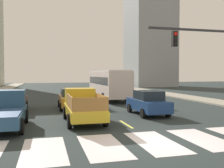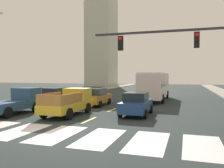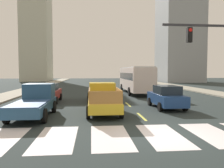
{
  "view_description": "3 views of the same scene",
  "coord_description": "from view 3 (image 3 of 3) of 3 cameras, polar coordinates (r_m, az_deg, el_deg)",
  "views": [
    {
      "loc": [
        -4.47,
        -9.82,
        2.87
      ],
      "look_at": [
        2.5,
        16.71,
        1.84
      ],
      "focal_mm": 40.55,
      "sensor_mm": 36.0,
      "label": 1
    },
    {
      "loc": [
        6.17,
        -10.32,
        2.91
      ],
      "look_at": [
        -2.25,
        16.02,
        2.02
      ],
      "focal_mm": 37.55,
      "sensor_mm": 36.0,
      "label": 2
    },
    {
      "loc": [
        -3.09,
        -9.24,
        2.79
      ],
      "look_at": [
        -0.91,
        13.71,
        1.47
      ],
      "focal_mm": 35.43,
      "sensor_mm": 36.0,
      "label": 3
    }
  ],
  "objects": [
    {
      "name": "lane_dash_1",
      "position": [
        18.71,
        4.17,
        -5.3
      ],
      "size": [
        0.16,
        2.4,
        0.01
      ],
      "primitive_type": "cube",
      "color": "#D5D651",
      "rests_on": "ground"
    },
    {
      "name": "crosswalk_stripe_4",
      "position": [
        10.14,
        12.89,
        -12.77
      ],
      "size": [
        1.64,
        3.78,
        0.01
      ],
      "primitive_type": "cube",
      "color": "silver",
      "rests_on": "ground"
    },
    {
      "name": "lane_dash_2",
      "position": [
        23.61,
        2.14,
        -3.5
      ],
      "size": [
        0.16,
        2.4,
        0.01
      ],
      "primitive_type": "cube",
      "color": "#D5D651",
      "rests_on": "ground"
    },
    {
      "name": "pickup_dark",
      "position": [
        14.7,
        -19.24,
        -4.21
      ],
      "size": [
        2.18,
        5.2,
        1.96
      ],
      "rotation": [
        0.0,
        0.0,
        -0.06
      ],
      "color": "navy",
      "rests_on": "ground"
    },
    {
      "name": "sedan_near_right",
      "position": [
        20.76,
        -3.58,
        -2.06
      ],
      "size": [
        2.02,
        4.4,
        1.72
      ],
      "rotation": [
        0.0,
        0.0,
        0.04
      ],
      "color": "#AA6F25",
      "rests_on": "ground"
    },
    {
      "name": "lane_dash_3",
      "position": [
        28.55,
        0.82,
        -2.32
      ],
      "size": [
        0.16,
        2.4,
        0.01
      ],
      "primitive_type": "cube",
      "color": "#D5D651",
      "rests_on": "ground"
    },
    {
      "name": "crosswalk_stripe_3",
      "position": [
        9.69,
        -0.4,
        -13.44
      ],
      "size": [
        1.64,
        3.78,
        0.01
      ],
      "primitive_type": "cube",
      "color": "silver",
      "rests_on": "ground"
    },
    {
      "name": "pickup_stakebed",
      "position": [
        15.03,
        -2.33,
        -3.81
      ],
      "size": [
        2.18,
        5.2,
        1.96
      ],
      "rotation": [
        0.0,
        0.0,
        0.03
      ],
      "color": "gold",
      "rests_on": "ground"
    },
    {
      "name": "lane_dash_0",
      "position": [
        13.88,
        7.65,
        -8.34
      ],
      "size": [
        0.16,
        2.4,
        0.01
      ],
      "primitive_type": "cube",
      "color": "#D5D651",
      "rests_on": "ground"
    },
    {
      "name": "ground_plane",
      "position": [
        10.14,
        12.89,
        -12.79
      ],
      "size": [
        160.0,
        160.0,
        0.0
      ],
      "primitive_type": "plane",
      "color": "#26302F"
    },
    {
      "name": "crosswalk_stripe_2",
      "position": [
        9.76,
        -14.25,
        -13.41
      ],
      "size": [
        1.64,
        3.78,
        0.01
      ],
      "primitive_type": "cube",
      "color": "silver",
      "rests_on": "ground"
    },
    {
      "name": "sidewalk_left",
      "position": [
        28.9,
        -24.13,
        -2.4
      ],
      "size": [
        3.19,
        110.0,
        0.15
      ],
      "primitive_type": "cube",
      "color": "gray",
      "rests_on": "ground"
    },
    {
      "name": "city_bus",
      "position": [
        28.22,
        5.97,
        1.57
      ],
      "size": [
        2.72,
        10.8,
        3.32
      ],
      "rotation": [
        0.0,
        0.0,
        -0.04
      ],
      "color": "silver",
      "rests_on": "ground"
    },
    {
      "name": "sedan_far",
      "position": [
        20.83,
        -16.13,
        -2.17
      ],
      "size": [
        2.02,
        4.4,
        1.72
      ],
      "rotation": [
        0.0,
        0.0,
        0.03
      ],
      "color": "red",
      "rests_on": "ground"
    },
    {
      "name": "crosswalk_stripe_5",
      "position": [
        11.05,
        24.44,
        -11.63
      ],
      "size": [
        1.64,
        3.78,
        0.01
      ],
      "primitive_type": "cube",
      "color": "silver",
      "rests_on": "ground"
    },
    {
      "name": "lane_dash_5",
      "position": [
        38.47,
        -0.8,
        -0.87
      ],
      "size": [
        0.16,
        2.4,
        0.01
      ],
      "primitive_type": "cube",
      "color": "#D5D651",
      "rests_on": "ground"
    },
    {
      "name": "sidewalk_right",
      "position": [
        31.44,
        24.06,
        -1.96
      ],
      "size": [
        3.19,
        110.0,
        0.15
      ],
      "primitive_type": "cube",
      "color": "gray",
      "rests_on": "ground"
    },
    {
      "name": "lane_dash_4",
      "position": [
        33.5,
        -0.11,
        -1.49
      ],
      "size": [
        0.16,
        2.4,
        0.01
      ],
      "primitive_type": "cube",
      "color": "#D5D651",
      "rests_on": "ground"
    },
    {
      "name": "sedan_near_left",
      "position": [
        17.25,
        13.85,
        -3.24
      ],
      "size": [
        2.02,
        4.4,
        1.72
      ],
      "rotation": [
        0.0,
        0.0,
        -0.05
      ],
      "color": "navy",
      "rests_on": "ground"
    },
    {
      "name": "lane_dash_6",
      "position": [
        43.44,
        -1.33,
        -0.4
      ],
      "size": [
        0.16,
        2.4,
        0.01
      ],
      "primitive_type": "cube",
      "color": "#D5D651",
      "rests_on": "ground"
    },
    {
      "name": "block_mid_left",
      "position": [
        69.14,
        -18.87,
        12.07
      ],
      "size": [
        7.43,
        9.76,
        27.12
      ],
      "primitive_type": "cube",
      "color": "beige",
      "rests_on": "ground"
    },
    {
      "name": "lane_dash_7",
      "position": [
        48.42,
        -1.75,
        -0.02
      ],
      "size": [
        0.16,
        2.4,
        0.01
      ],
      "primitive_type": "cube",
      "color": "#D5D651",
      "rests_on": "ground"
    }
  ]
}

